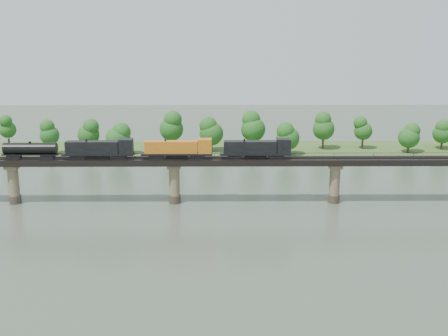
{
  "coord_description": "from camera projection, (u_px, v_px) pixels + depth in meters",
  "views": [
    {
      "loc": [
        11.35,
        -104.3,
        44.21
      ],
      "look_at": [
        12.36,
        30.0,
        9.0
      ],
      "focal_mm": 45.0,
      "sensor_mm": 36.0,
      "label": 1
    }
  ],
  "objects": [
    {
      "name": "bridge",
      "position": [
        174.0,
        182.0,
        139.66
      ],
      "size": [
        236.0,
        30.0,
        11.5
      ],
      "color": "#473A2D",
      "rests_on": "ground"
    },
    {
      "name": "bridge_superstructure",
      "position": [
        174.0,
        157.0,
        138.05
      ],
      "size": [
        220.0,
        4.9,
        0.75
      ],
      "color": "black",
      "rests_on": "bridge"
    },
    {
      "name": "far_treeline",
      "position": [
        161.0,
        130.0,
        187.61
      ],
      "size": [
        289.06,
        17.54,
        13.6
      ],
      "color": "#382619",
      "rests_on": "far_bank"
    },
    {
      "name": "ground",
      "position": [
        163.0,
        250.0,
        112.02
      ],
      "size": [
        400.0,
        400.0,
        0.0
      ],
      "primitive_type": "plane",
      "color": "#384536",
      "rests_on": "ground"
    },
    {
      "name": "freight_train",
      "position": [
        151.0,
        149.0,
        137.49
      ],
      "size": [
        70.85,
        2.76,
        4.88
      ],
      "color": "black",
      "rests_on": "bridge"
    },
    {
      "name": "far_bank",
      "position": [
        187.0,
        151.0,
        194.04
      ],
      "size": [
        300.0,
        24.0,
        1.6
      ],
      "primitive_type": "cube",
      "color": "#335020",
      "rests_on": "ground"
    }
  ]
}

